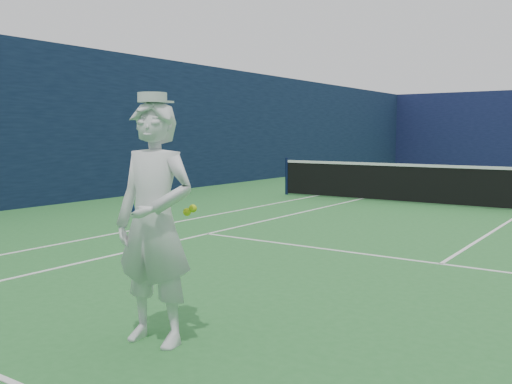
# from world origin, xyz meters

# --- Properties ---
(tennis_player) EXTENTS (0.86, 0.59, 2.11)m
(tennis_player) POSITION_xyz_m (-1.13, -10.71, 1.03)
(tennis_player) COLOR white
(tennis_player) RESTS_ON ground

